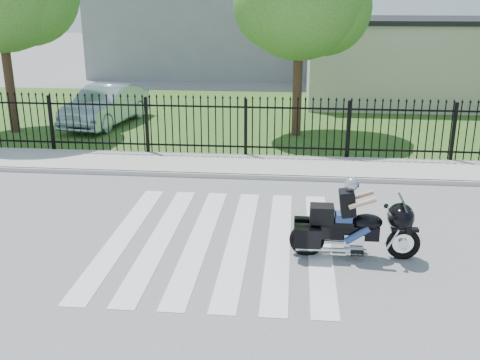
{
  "coord_description": "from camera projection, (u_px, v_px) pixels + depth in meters",
  "views": [
    {
      "loc": [
        1.43,
        -10.24,
        4.73
      ],
      "look_at": [
        0.33,
        0.89,
        1.0
      ],
      "focal_mm": 42.0,
      "sensor_mm": 36.0,
      "label": 1
    }
  ],
  "objects": [
    {
      "name": "curb",
      "position": [
        239.0,
        176.0,
        15.05
      ],
      "size": [
        40.0,
        0.12,
        0.12
      ],
      "primitive_type": "cube",
      "color": "#ADAAA3",
      "rests_on": "ground"
    },
    {
      "name": "parked_car",
      "position": [
        106.0,
        105.0,
        20.95
      ],
      "size": [
        2.3,
        4.65,
        1.47
      ],
      "primitive_type": "imported",
      "rotation": [
        0.0,
        0.0,
        -0.17
      ],
      "color": "#9BB4C3",
      "rests_on": "grass_strip"
    },
    {
      "name": "motorcycle_rider",
      "position": [
        352.0,
        224.0,
        10.41
      ],
      "size": [
        2.43,
        0.71,
        1.61
      ],
      "rotation": [
        0.0,
        0.0,
        -0.0
      ],
      "color": "black",
      "rests_on": "ground"
    },
    {
      "name": "sidewalk",
      "position": [
        243.0,
        166.0,
        15.99
      ],
      "size": [
        40.0,
        2.0,
        0.12
      ],
      "primitive_type": "cube",
      "color": "#ADAAA3",
      "rests_on": "ground"
    },
    {
      "name": "crosswalk",
      "position": [
        219.0,
        240.0,
        11.29
      ],
      "size": [
        5.0,
        5.5,
        0.01
      ],
      "primitive_type": null,
      "color": "silver",
      "rests_on": "ground"
    },
    {
      "name": "building_low",
      "position": [
        420.0,
        63.0,
        25.19
      ],
      "size": [
        10.0,
        6.0,
        3.5
      ],
      "primitive_type": "cube",
      "color": "beige",
      "rests_on": "ground"
    },
    {
      "name": "ground",
      "position": [
        219.0,
        240.0,
        11.29
      ],
      "size": [
        120.0,
        120.0,
        0.0
      ],
      "primitive_type": "plane",
      "color": "slate",
      "rests_on": "ground"
    },
    {
      "name": "grass_strip",
      "position": [
        259.0,
        116.0,
        22.62
      ],
      "size": [
        40.0,
        12.0,
        0.02
      ],
      "primitive_type": "cube",
      "color": "#2A501B",
      "rests_on": "ground"
    },
    {
      "name": "building_low_roof",
      "position": [
        425.0,
        20.0,
        24.61
      ],
      "size": [
        10.2,
        6.2,
        0.2
      ],
      "primitive_type": "cube",
      "color": "black",
      "rests_on": "building_low"
    },
    {
      "name": "iron_fence",
      "position": [
        246.0,
        129.0,
        16.67
      ],
      "size": [
        26.0,
        0.04,
        1.8
      ],
      "color": "black",
      "rests_on": "ground"
    }
  ]
}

